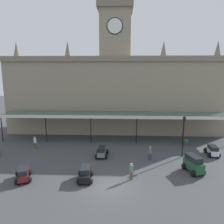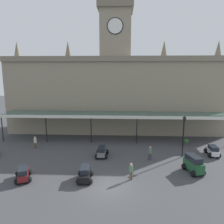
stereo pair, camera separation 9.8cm
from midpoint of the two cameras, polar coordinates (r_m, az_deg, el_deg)
ground_plane at (r=20.23m, az=-0.95°, el=-19.19°), size 140.00×140.00×0.00m
station_building at (r=36.58m, az=0.76°, el=5.70°), size 35.00×7.09×20.49m
entrance_canopy at (r=31.28m, az=0.44°, el=-0.59°), size 32.58×3.26×4.09m
car_green_van at (r=23.80m, az=20.70°, el=-12.95°), size 2.01×2.57×1.77m
car_grey_estate at (r=26.20m, az=-2.82°, el=-10.60°), size 1.57×2.27×1.27m
car_black_estate at (r=21.14m, az=-7.23°, el=-16.14°), size 1.66×2.32×1.27m
car_maroon_estate at (r=22.61m, az=-22.61°, el=-15.06°), size 2.06×2.42×1.27m
car_white_estate at (r=29.21m, az=24.97°, el=-9.34°), size 1.63×2.30×1.27m
pedestrian_crossing_forecourt at (r=20.97m, az=5.00°, el=-15.26°), size 0.34×0.34×1.67m
pedestrian_beside_cars at (r=30.37m, az=-19.83°, el=-7.51°), size 0.38×0.34×1.67m
pedestrian_near_entrance at (r=25.49m, az=9.97°, el=-10.54°), size 0.38×0.34×1.67m
victorian_lamppost at (r=26.54m, az=18.34°, el=-5.02°), size 0.30×0.30×5.06m
planter_by_canopy at (r=31.52m, az=18.96°, el=-7.60°), size 0.60×0.60×0.96m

